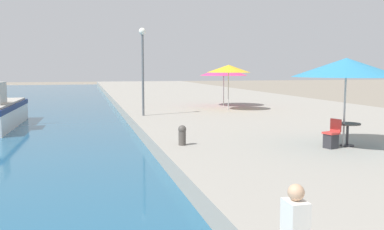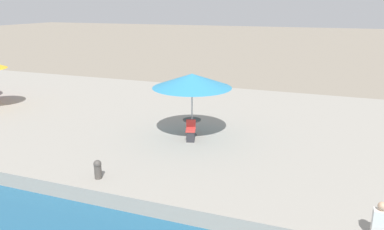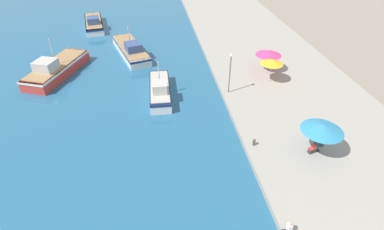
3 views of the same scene
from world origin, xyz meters
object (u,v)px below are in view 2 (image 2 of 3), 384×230
Objects in this scene: person_at_quay at (380,223)px; mooring_bollard at (98,169)px; cafe_umbrella_pink at (192,81)px; cafe_chair_left at (191,134)px; cafe_table at (192,124)px.

mooring_bollard is at bearing 86.95° from person_at_quay.
cafe_umbrella_pink is at bearing -17.19° from mooring_bollard.
mooring_bollard is at bearing 162.81° from cafe_umbrella_pink.
cafe_umbrella_pink is at bearing -92.13° from cafe_chair_left.
person_at_quay is (-4.85, -6.79, 0.11)m from cafe_chair_left.
cafe_table is 5.30m from mooring_bollard.
cafe_chair_left is 1.39× the size of mooring_bollard.
person_at_quay is (-5.54, -7.00, -0.09)m from cafe_table.
cafe_table is 0.80× the size of person_at_quay.
cafe_umbrella_pink is at bearing -158.16° from cafe_table.
person_at_quay reaches higher than mooring_bollard.
cafe_table is at bearing -90.00° from cafe_chair_left.
cafe_table is at bearing 51.61° from person_at_quay.
cafe_chair_left is 4.70m from mooring_bollard.
person_at_quay is (-5.36, -6.92, -2.07)m from cafe_umbrella_pink.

